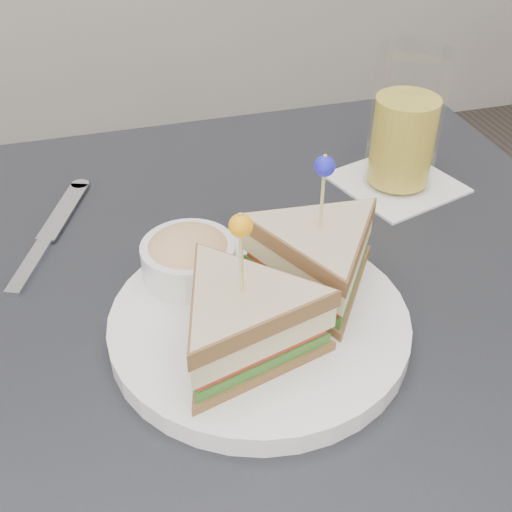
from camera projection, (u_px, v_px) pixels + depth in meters
name	position (u px, v px, depth m)	size (l,w,h in m)	color
table	(249.00, 365.00, 0.64)	(0.80, 0.80, 0.75)	black
plate_meal	(267.00, 293.00, 0.54)	(0.32, 0.32, 0.15)	white
cutlery_knife	(48.00, 236.00, 0.67)	(0.10, 0.20, 0.01)	silver
drink_set	(404.00, 129.00, 0.72)	(0.16, 0.16, 0.16)	white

